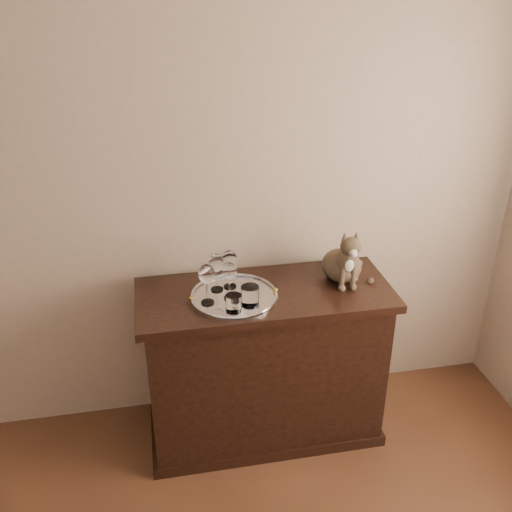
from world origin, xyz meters
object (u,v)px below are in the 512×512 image
at_px(wine_glass_a, 216,272).
at_px(tumbler_b, 234,303).
at_px(wine_glass_b, 230,269).
at_px(cat, 343,252).
at_px(wine_glass_c, 207,284).
at_px(wine_glass_d, 230,281).
at_px(tray, 234,297).
at_px(tumbler_a, 250,296).
at_px(sideboard, 264,364).

distance_m(wine_glass_a, tumbler_b, 0.21).
bearing_deg(wine_glass_b, cat, -1.06).
bearing_deg(wine_glass_c, wine_glass_d, 11.29).
xyz_separation_m(wine_glass_c, tumbler_b, (0.10, -0.09, -0.06)).
relative_size(wine_glass_c, wine_glass_d, 1.06).
bearing_deg(tumbler_b, tray, 80.15).
bearing_deg(cat, tumbler_a, -158.36).
height_order(tray, wine_glass_a, wine_glass_a).
height_order(sideboard, cat, cat).
xyz_separation_m(tray, tumbler_a, (0.06, -0.09, 0.05)).
distance_m(tumbler_b, cat, 0.60).
height_order(sideboard, tray, tray).
distance_m(sideboard, wine_glass_c, 0.60).
relative_size(wine_glass_a, wine_glass_d, 1.02).
relative_size(sideboard, cat, 4.14).
xyz_separation_m(sideboard, wine_glass_d, (-0.17, -0.04, 0.52)).
bearing_deg(tray, wine_glass_a, 133.72).
distance_m(tumbler_a, cat, 0.52).
xyz_separation_m(wine_glass_c, cat, (0.66, 0.11, 0.04)).
xyz_separation_m(wine_glass_d, tumbler_a, (0.08, -0.08, -0.05)).
relative_size(wine_glass_c, tumbler_b, 2.41).
distance_m(sideboard, cat, 0.69).
distance_m(tray, wine_glass_d, 0.10).
xyz_separation_m(wine_glass_b, wine_glass_d, (-0.02, -0.10, -0.00)).
height_order(tray, tumbler_a, tumbler_a).
bearing_deg(wine_glass_d, tray, 32.72).
xyz_separation_m(wine_glass_b, wine_glass_c, (-0.12, -0.12, 0.00)).
distance_m(wine_glass_a, wine_glass_b, 0.07).
height_order(sideboard, wine_glass_c, wine_glass_c).
relative_size(wine_glass_d, cat, 0.63).
relative_size(wine_glass_c, tumbler_a, 2.09).
height_order(wine_glass_b, cat, cat).
bearing_deg(tumbler_a, cat, 19.38).
bearing_deg(wine_glass_c, tumbler_b, -41.25).
height_order(tray, wine_glass_c, wine_glass_c).
height_order(tumbler_b, cat, cat).
xyz_separation_m(tumbler_a, cat, (0.48, 0.17, 0.09)).
xyz_separation_m(wine_glass_a, wine_glass_c, (-0.06, -0.11, 0.00)).
relative_size(tray, wine_glass_a, 2.15).
relative_size(wine_glass_c, cat, 0.67).
relative_size(wine_glass_b, cat, 0.65).
xyz_separation_m(tumbler_b, cat, (0.56, 0.20, 0.10)).
relative_size(sideboard, tray, 3.00).
relative_size(tumbler_b, cat, 0.28).
height_order(sideboard, tumbler_a, tumbler_a).
distance_m(wine_glass_b, tumbler_a, 0.20).
distance_m(sideboard, tray, 0.46).
distance_m(wine_glass_d, cat, 0.57).
bearing_deg(cat, wine_glass_a, -177.11).
bearing_deg(wine_glass_c, cat, 9.75).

